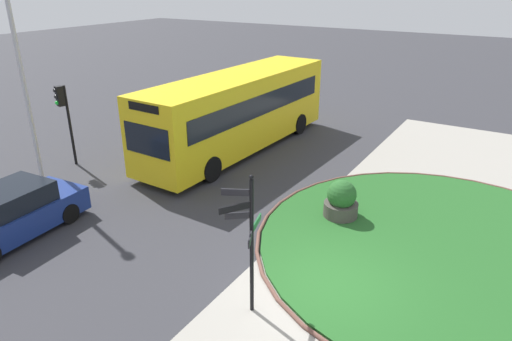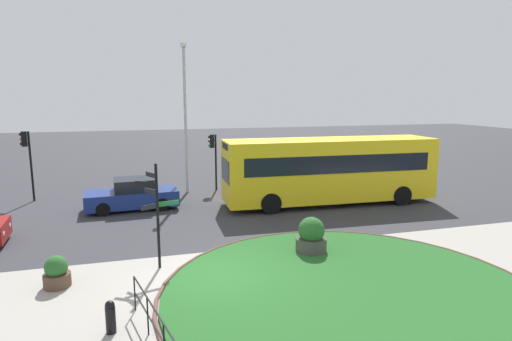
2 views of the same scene
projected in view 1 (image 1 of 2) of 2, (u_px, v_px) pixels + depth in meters
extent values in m
plane|color=#333338|center=(326.00, 288.00, 11.48)|extent=(120.00, 120.00, 0.00)
cube|color=#9E998E|center=(404.00, 315.00, 10.55)|extent=(32.00, 8.12, 0.02)
cylinder|color=#235B23|center=(446.00, 248.00, 13.10)|extent=(10.60, 10.60, 0.10)
torus|color=brown|center=(446.00, 248.00, 13.10)|extent=(10.91, 10.91, 0.11)
cylinder|color=black|center=(252.00, 249.00, 10.09)|extent=(0.09, 0.09, 3.35)
sphere|color=black|center=(251.00, 177.00, 9.42)|extent=(0.10, 0.10, 0.10)
cube|color=black|center=(235.00, 192.00, 9.59)|extent=(0.30, 0.55, 0.15)
cube|color=black|center=(234.00, 208.00, 9.50)|extent=(0.61, 0.40, 0.15)
cube|color=black|center=(237.00, 216.00, 9.73)|extent=(0.35, 0.44, 0.15)
cube|color=#195128|center=(256.00, 223.00, 10.26)|extent=(0.66, 0.21, 0.15)
cube|color=black|center=(250.00, 239.00, 9.66)|extent=(0.47, 0.25, 0.15)
cube|color=yellow|center=(238.00, 110.00, 20.10)|extent=(10.94, 2.99, 3.08)
cube|color=black|center=(263.00, 105.00, 19.27)|extent=(9.54, 0.39, 0.88)
cube|color=black|center=(214.00, 96.00, 20.59)|extent=(9.54, 0.39, 0.88)
cube|color=black|center=(146.00, 141.00, 15.87)|extent=(0.10, 2.11, 1.10)
cube|color=black|center=(143.00, 108.00, 15.41)|extent=(0.07, 1.42, 0.28)
cylinder|color=black|center=(211.00, 169.00, 17.34)|extent=(1.01, 0.34, 1.00)
cylinder|color=black|center=(165.00, 156.00, 18.55)|extent=(1.01, 0.34, 1.00)
cylinder|color=black|center=(299.00, 124.00, 22.67)|extent=(1.01, 0.34, 1.00)
cylinder|color=black|center=(259.00, 116.00, 23.88)|extent=(1.01, 0.34, 1.00)
cube|color=navy|center=(11.00, 219.00, 13.62)|extent=(4.49, 2.13, 0.75)
cube|color=black|center=(12.00, 196.00, 13.50)|extent=(2.08, 1.76, 0.60)
cylinder|color=black|center=(69.00, 213.00, 14.46)|extent=(0.65, 0.26, 0.64)
cylinder|color=black|center=(33.00, 202.00, 15.18)|extent=(0.65, 0.26, 0.64)
cylinder|color=black|center=(70.00, 126.00, 18.50)|extent=(0.11, 0.11, 3.30)
cube|color=black|center=(60.00, 96.00, 17.88)|extent=(0.32, 0.32, 0.78)
sphere|color=black|center=(55.00, 91.00, 17.68)|extent=(0.16, 0.16, 0.16)
sphere|color=black|center=(56.00, 97.00, 17.78)|extent=(0.16, 0.16, 0.16)
sphere|color=green|center=(57.00, 103.00, 17.87)|extent=(0.16, 0.16, 0.16)
cylinder|color=#B7B7BC|center=(22.00, 73.00, 16.10)|extent=(0.16, 0.16, 8.13)
cylinder|color=#47423D|center=(340.00, 211.00, 14.73)|extent=(1.10, 1.10, 0.55)
sphere|color=#286028|center=(342.00, 194.00, 14.50)|extent=(0.93, 0.93, 0.93)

